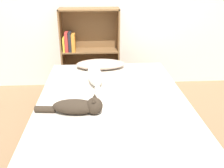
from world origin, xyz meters
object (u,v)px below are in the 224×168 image
(pillow, at_px, (101,64))
(cat_dark, at_px, (79,106))
(bed, at_px, (113,124))
(cat_light, at_px, (95,76))
(bookshelf, at_px, (88,49))

(pillow, height_order, cat_dark, cat_dark)
(bed, relative_size, cat_light, 3.46)
(pillow, relative_size, cat_light, 0.97)
(bed, bearing_deg, cat_dark, -147.09)
(pillow, bearing_deg, bed, -83.72)
(cat_light, relative_size, cat_dark, 1.08)
(cat_light, bearing_deg, cat_dark, 162.95)
(cat_dark, bearing_deg, bed, 38.78)
(cat_dark, relative_size, bookshelf, 0.50)
(bed, bearing_deg, bookshelf, 100.57)
(pillow, distance_m, cat_light, 0.42)
(cat_light, distance_m, cat_dark, 0.66)
(bed, relative_size, pillow, 3.57)
(cat_dark, bearing_deg, bookshelf, 94.61)
(cat_light, height_order, cat_dark, cat_dark)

